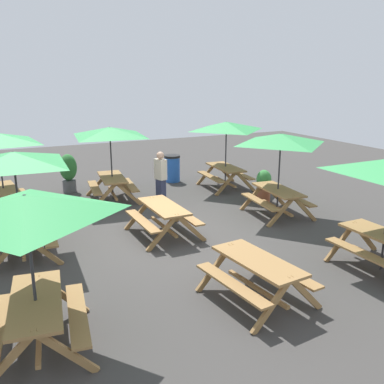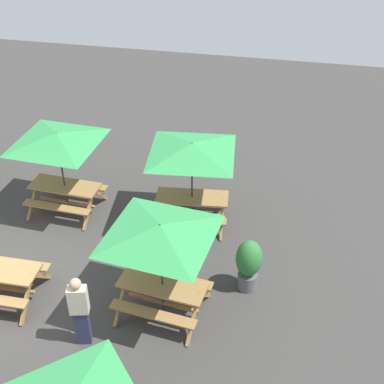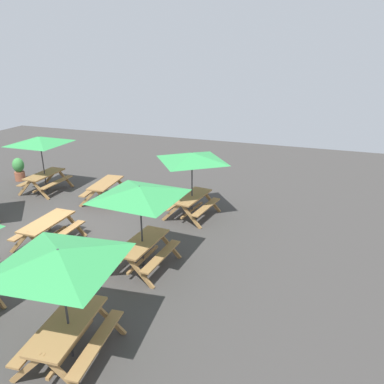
{
  "view_description": "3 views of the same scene",
  "coord_description": "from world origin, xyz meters",
  "px_view_note": "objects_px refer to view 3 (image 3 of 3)",
  "views": [
    {
      "loc": [
        -9.19,
        3.74,
        3.81
      ],
      "look_at": [
        0.37,
        -0.9,
        0.9
      ],
      "focal_mm": 40.0,
      "sensor_mm": 36.0,
      "label": 1
    },
    {
      "loc": [
        5.72,
        -7.2,
        8.48
      ],
      "look_at": [
        3.51,
        3.45,
        0.9
      ],
      "focal_mm": 50.0,
      "sensor_mm": 36.0,
      "label": 2
    },
    {
      "loc": [
        7.98,
        7.47,
        5.41
      ],
      "look_at": [
        -3.38,
        3.37,
        0.9
      ],
      "focal_mm": 35.0,
      "sensor_mm": 36.0,
      "label": 3
    }
  ],
  "objects_px": {
    "picnic_table_2": "(60,265)",
    "picnic_table_5": "(140,198)",
    "picnic_table_3": "(106,187)",
    "potted_plant_2": "(19,169)",
    "picnic_table_6": "(40,144)",
    "picnic_table_7": "(48,227)",
    "picnic_table_0": "(192,162)"
  },
  "relations": [
    {
      "from": "picnic_table_2",
      "to": "picnic_table_5",
      "type": "bearing_deg",
      "value": 176.96
    },
    {
      "from": "picnic_table_3",
      "to": "potted_plant_2",
      "type": "xyz_separation_m",
      "value": [
        -0.83,
        -5.02,
        -0.02
      ]
    },
    {
      "from": "picnic_table_3",
      "to": "picnic_table_6",
      "type": "relative_size",
      "value": 0.68
    },
    {
      "from": "picnic_table_6",
      "to": "picnic_table_7",
      "type": "relative_size",
      "value": 1.56
    },
    {
      "from": "picnic_table_3",
      "to": "picnic_table_6",
      "type": "xyz_separation_m",
      "value": [
        -0.1,
        -2.95,
        1.43
      ]
    },
    {
      "from": "picnic_table_0",
      "to": "picnic_table_6",
      "type": "height_order",
      "value": "same"
    },
    {
      "from": "picnic_table_5",
      "to": "potted_plant_2",
      "type": "bearing_deg",
      "value": -115.06
    },
    {
      "from": "picnic_table_7",
      "to": "picnic_table_2",
      "type": "bearing_deg",
      "value": 43.57
    },
    {
      "from": "picnic_table_0",
      "to": "potted_plant_2",
      "type": "xyz_separation_m",
      "value": [
        -1.06,
        -8.62,
        -1.44
      ]
    },
    {
      "from": "picnic_table_2",
      "to": "picnic_table_7",
      "type": "height_order",
      "value": "picnic_table_2"
    },
    {
      "from": "picnic_table_0",
      "to": "picnic_table_6",
      "type": "distance_m",
      "value": 6.56
    },
    {
      "from": "picnic_table_7",
      "to": "picnic_table_0",
      "type": "bearing_deg",
      "value": 134.97
    },
    {
      "from": "picnic_table_0",
      "to": "picnic_table_5",
      "type": "relative_size",
      "value": 0.83
    },
    {
      "from": "potted_plant_2",
      "to": "picnic_table_3",
      "type": "bearing_deg",
      "value": 80.58
    },
    {
      "from": "potted_plant_2",
      "to": "picnic_table_0",
      "type": "bearing_deg",
      "value": 82.99
    },
    {
      "from": "picnic_table_3",
      "to": "potted_plant_2",
      "type": "relative_size",
      "value": 1.86
    },
    {
      "from": "picnic_table_6",
      "to": "potted_plant_2",
      "type": "xyz_separation_m",
      "value": [
        -0.74,
        -2.07,
        -1.44
      ]
    },
    {
      "from": "picnic_table_0",
      "to": "picnic_table_5",
      "type": "xyz_separation_m",
      "value": [
        3.58,
        -0.1,
        0.0
      ]
    },
    {
      "from": "picnic_table_2",
      "to": "picnic_table_5",
      "type": "relative_size",
      "value": 1.0
    },
    {
      "from": "picnic_table_5",
      "to": "potted_plant_2",
      "type": "relative_size",
      "value": 2.72
    },
    {
      "from": "picnic_table_5",
      "to": "picnic_table_6",
      "type": "bearing_deg",
      "value": -117.65
    },
    {
      "from": "picnic_table_5",
      "to": "picnic_table_7",
      "type": "distance_m",
      "value": 3.53
    },
    {
      "from": "picnic_table_2",
      "to": "picnic_table_6",
      "type": "relative_size",
      "value": 0.99
    },
    {
      "from": "picnic_table_0",
      "to": "picnic_table_5",
      "type": "bearing_deg",
      "value": 6.16
    },
    {
      "from": "picnic_table_2",
      "to": "picnic_table_6",
      "type": "height_order",
      "value": "same"
    },
    {
      "from": "picnic_table_2",
      "to": "picnic_table_3",
      "type": "height_order",
      "value": "picnic_table_2"
    },
    {
      "from": "picnic_table_2",
      "to": "picnic_table_3",
      "type": "relative_size",
      "value": 1.46
    },
    {
      "from": "picnic_table_0",
      "to": "picnic_table_7",
      "type": "height_order",
      "value": "picnic_table_0"
    },
    {
      "from": "picnic_table_2",
      "to": "picnic_table_0",
      "type": "bearing_deg",
      "value": 174.56
    },
    {
      "from": "picnic_table_0",
      "to": "picnic_table_2",
      "type": "xyz_separation_m",
      "value": [
        6.89,
        0.08,
        0.0
      ]
    },
    {
      "from": "picnic_table_2",
      "to": "picnic_table_7",
      "type": "bearing_deg",
      "value": -141.87
    },
    {
      "from": "picnic_table_2",
      "to": "picnic_table_3",
      "type": "distance_m",
      "value": 8.14
    }
  ]
}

